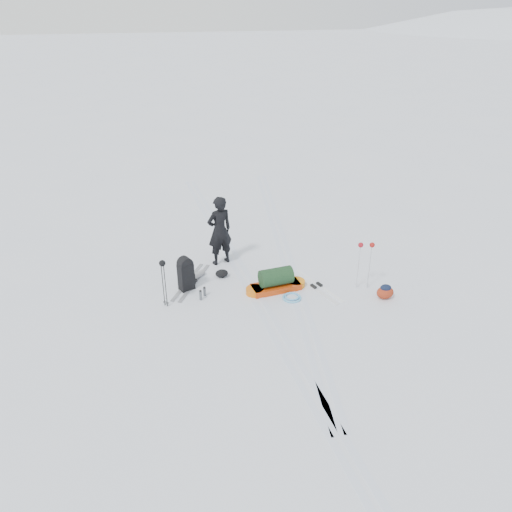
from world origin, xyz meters
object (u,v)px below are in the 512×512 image
object	(u,v)px
expedition_rucksack	(187,273)
pulk_sled	(276,282)
skier	(220,231)
ski_poles_black	(163,269)

from	to	relation	value
expedition_rucksack	pulk_sled	bearing A→B (deg)	-40.16
skier	expedition_rucksack	bearing A→B (deg)	29.74
skier	ski_poles_black	size ratio (longest dim) A/B	1.58
skier	ski_poles_black	world-z (taller)	skier
skier	pulk_sled	distance (m)	2.25
pulk_sled	ski_poles_black	bearing A→B (deg)	175.65
pulk_sled	skier	bearing A→B (deg)	116.14
pulk_sled	expedition_rucksack	size ratio (longest dim) A/B	1.77
pulk_sled	ski_poles_black	world-z (taller)	ski_poles_black
expedition_rucksack	ski_poles_black	xyz separation A→B (m)	(-0.62, -0.72, 0.61)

